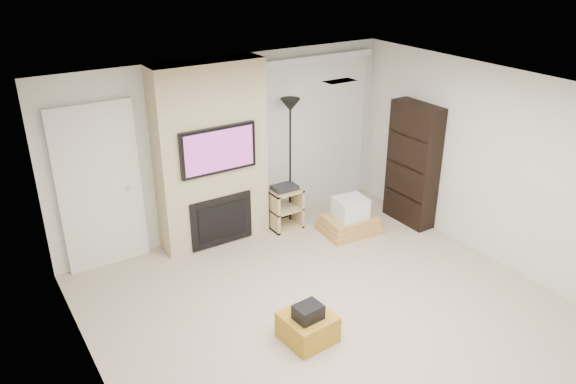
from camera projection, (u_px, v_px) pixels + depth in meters
floor at (346, 325)px, 6.16m from camera, size 5.00×5.50×0.00m
ceiling at (358, 103)px, 5.13m from camera, size 5.00×5.50×0.00m
wall_back at (228, 147)px, 7.77m from camera, size 5.00×0.00×2.50m
wall_left at (102, 303)px, 4.43m from camera, size 0.00×5.50×2.50m
wall_right at (513, 174)px, 6.87m from camera, size 0.00×5.50×2.50m
hvac_vent at (340, 81)px, 5.95m from camera, size 0.35×0.18×0.01m
ottoman at (308, 327)px, 5.89m from camera, size 0.54×0.54×0.30m
black_bag at (308, 312)px, 5.75m from camera, size 0.30×0.24×0.16m
fireplace_wall at (212, 157)px, 7.44m from camera, size 1.50×0.47×2.50m
entry_door at (100, 189)px, 6.94m from camera, size 1.02×0.11×2.14m
vertical_blinds at (313, 129)px, 8.40m from camera, size 1.98×0.10×2.37m
floor_lamp at (290, 127)px, 7.83m from camera, size 0.28×0.28×1.88m
av_stand at (285, 205)px, 8.13m from camera, size 0.45×0.38×0.66m
box_stack at (350, 219)px, 8.06m from camera, size 0.84×0.67×0.53m
bookshelf at (413, 164)px, 8.10m from camera, size 0.30×0.80×1.80m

